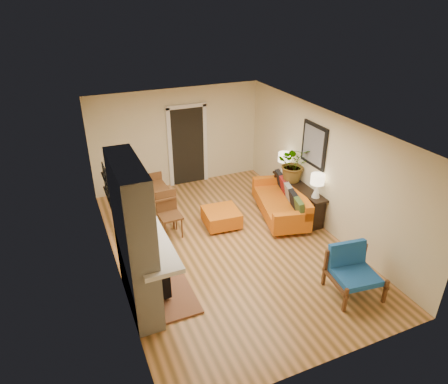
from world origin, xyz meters
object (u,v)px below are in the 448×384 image
(ottoman, at_px, (221,217))
(blue_chair, at_px, (352,268))
(lamp_near, at_px, (317,183))
(console_table, at_px, (298,190))
(lamp_far, at_px, (284,161))
(sofa, at_px, (283,202))
(houseplant, at_px, (294,164))
(dining_table, at_px, (156,196))

(ottoman, bearing_deg, blue_chair, -66.58)
(blue_chair, relative_size, lamp_near, 1.68)
(blue_chair, relative_size, console_table, 0.49)
(ottoman, bearing_deg, lamp_far, 16.08)
(blue_chair, relative_size, lamp_far, 1.68)
(sofa, bearing_deg, lamp_far, 61.00)
(lamp_far, distance_m, houseplant, 0.46)
(console_table, distance_m, lamp_far, 0.86)
(sofa, xyz_separation_m, ottoman, (-1.51, 0.14, -0.13))
(sofa, relative_size, blue_chair, 2.37)
(blue_chair, bearing_deg, console_table, 76.70)
(sofa, relative_size, lamp_far, 4.00)
(console_table, relative_size, lamp_far, 3.43)
(lamp_near, height_order, houseplant, houseplant)
(console_table, relative_size, lamp_near, 3.43)
(ottoman, bearing_deg, console_table, -4.84)
(ottoman, height_order, dining_table, dining_table)
(blue_chair, distance_m, console_table, 2.79)
(lamp_near, relative_size, lamp_far, 1.00)
(ottoman, distance_m, console_table, 1.93)
(dining_table, height_order, houseplant, houseplant)
(blue_chair, xyz_separation_m, dining_table, (-2.52, 3.61, 0.20))
(console_table, bearing_deg, dining_table, 164.11)
(sofa, xyz_separation_m, blue_chair, (-0.26, -2.73, 0.11))
(lamp_far, bearing_deg, lamp_near, -90.00)
(console_table, height_order, houseplant, houseplant)
(ottoman, distance_m, dining_table, 1.53)
(ottoman, relative_size, console_table, 0.44)
(ottoman, xyz_separation_m, houseplant, (1.88, 0.09, 0.94))
(console_table, bearing_deg, houseplant, 92.27)
(ottoman, bearing_deg, sofa, -5.34)
(ottoman, height_order, lamp_far, lamp_far)
(sofa, distance_m, lamp_near, 1.06)
(console_table, relative_size, houseplant, 2.12)
(blue_chair, distance_m, lamp_near, 2.23)
(console_table, distance_m, lamp_near, 0.82)
(dining_table, bearing_deg, console_table, -15.89)
(dining_table, distance_m, console_table, 3.29)
(lamp_far, bearing_deg, blue_chair, -100.63)
(sofa, relative_size, ottoman, 2.64)
(lamp_far, bearing_deg, sofa, -119.00)
(lamp_near, bearing_deg, blue_chair, -107.36)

